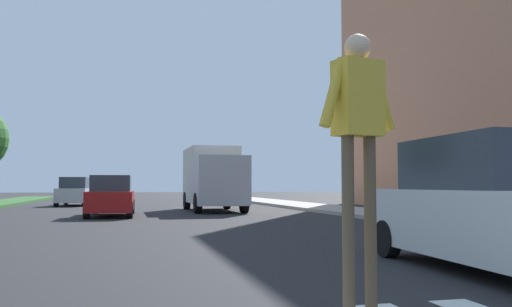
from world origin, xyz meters
The scene contains 7 objects.
ground_plane centered at (0.00, 30.00, 0.00)m, with size 140.00×140.00×0.00m, color #262628.
sidewalk_right centered at (9.30, 28.00, 0.07)m, with size 3.00×64.00×0.15m, color #9E9991.
pedestrian_performer centered at (1.11, 8.56, 1.66)m, with size 0.75×0.32×2.49m.
suv_crossing centered at (4.55, 11.27, 0.93)m, with size 2.13×4.67×1.97m.
sedan_midblock centered at (-1.20, 26.83, 0.76)m, with size 1.92×4.38×1.64m.
sedan_distant centered at (-3.62, 38.90, 0.80)m, with size 1.99×4.48×1.73m.
truck_box_delivery centered at (3.51, 30.25, 1.63)m, with size 2.40×6.20×3.10m.
Camera 1 is at (-0.73, 4.60, 1.25)m, focal length 37.32 mm.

